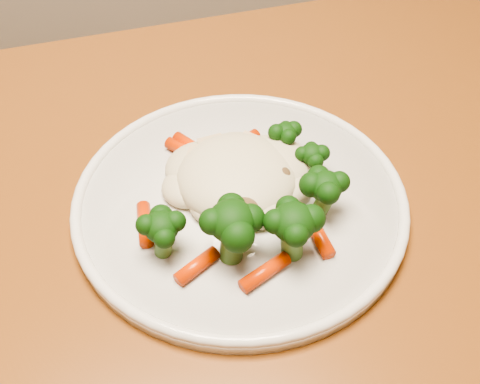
{
  "coord_description": "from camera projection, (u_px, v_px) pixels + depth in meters",
  "views": [
    {
      "loc": [
        0.27,
        -0.03,
        1.15
      ],
      "look_at": [
        0.34,
        0.34,
        0.77
      ],
      "focal_mm": 45.0,
      "sensor_mm": 36.0,
      "label": 1
    }
  ],
  "objects": [
    {
      "name": "meal",
      "position": [
        247.0,
        188.0,
        0.51
      ],
      "size": [
        0.19,
        0.2,
        0.05
      ],
      "color": "beige",
      "rests_on": "plate"
    },
    {
      "name": "dining_table",
      "position": [
        247.0,
        311.0,
        0.6
      ],
      "size": [
        1.2,
        0.87,
        0.75
      ],
      "rotation": [
        0.0,
        0.0,
        0.11
      ],
      "color": "brown",
      "rests_on": "ground"
    },
    {
      "name": "plate",
      "position": [
        240.0,
        202.0,
        0.54
      ],
      "size": [
        0.3,
        0.3,
        0.01
      ],
      "primitive_type": "cylinder",
      "color": "silver",
      "rests_on": "dining_table"
    }
  ]
}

